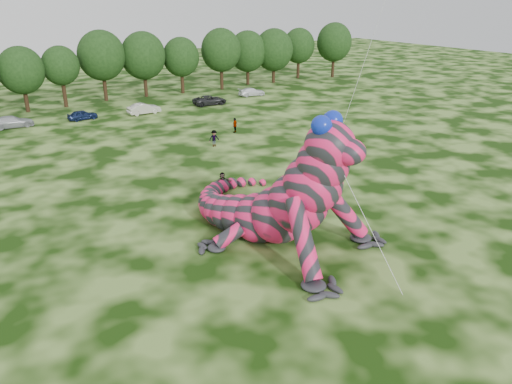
{
  "coord_description": "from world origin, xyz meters",
  "views": [
    {
      "loc": [
        -15.69,
        -18.15,
        15.61
      ],
      "look_at": [
        0.26,
        5.92,
        4.0
      ],
      "focal_mm": 35.0,
      "sensor_mm": 36.0,
      "label": 1
    }
  ],
  "objects": [
    {
      "name": "tree_16",
      "position": [
        45.45,
        59.37,
        4.69
      ],
      "size": [
        6.26,
        5.63,
        9.37
      ],
      "primitive_type": null,
      "color": "black",
      "rests_on": "ground"
    },
    {
      "name": "car_7",
      "position": [
        28.24,
        49.41,
        0.63
      ],
      "size": [
        4.55,
        2.34,
        1.26
      ],
      "primitive_type": "imported",
      "rotation": [
        0.0,
        0.0,
        1.44
      ],
      "color": "white",
      "rests_on": "ground"
    },
    {
      "name": "tree_14",
      "position": [
        33.46,
        58.72,
        4.7
      ],
      "size": [
        6.82,
        6.14,
        9.4
      ],
      "primitive_type": null,
      "color": "black",
      "rests_on": "ground"
    },
    {
      "name": "tree_9",
      "position": [
        1.06,
        57.35,
        4.34
      ],
      "size": [
        5.27,
        4.74,
        8.68
      ],
      "primitive_type": null,
      "color": "black",
      "rests_on": "ground"
    },
    {
      "name": "inflatable_gecko",
      "position": [
        1.33,
        6.92,
        4.64
      ],
      "size": [
        21.73,
        23.25,
        9.28
      ],
      "primitive_type": null,
      "rotation": [
        0.0,
        0.0,
        0.41
      ],
      "color": "#F21C5D",
      "rests_on": "ground"
    },
    {
      "name": "spectator_3",
      "position": [
        14.21,
        31.53,
        0.88
      ],
      "size": [
        1.1,
        0.93,
        1.77
      ],
      "primitive_type": "imported",
      "rotation": [
        0.0,
        0.0,
        3.72
      ],
      "color": "gray",
      "rests_on": "ground"
    },
    {
      "name": "tree_11",
      "position": [
        13.79,
        58.2,
        5.03
      ],
      "size": [
        7.01,
        6.31,
        10.07
      ],
      "primitive_type": null,
      "color": "black",
      "rests_on": "ground"
    },
    {
      "name": "tree_8",
      "position": [
        -4.22,
        56.99,
        4.47
      ],
      "size": [
        6.14,
        5.53,
        8.94
      ],
      "primitive_type": null,
      "color": "black",
      "rests_on": "ground"
    },
    {
      "name": "tree_12",
      "position": [
        20.01,
        57.74,
        4.49
      ],
      "size": [
        5.99,
        5.39,
        8.97
      ],
      "primitive_type": null,
      "color": "black",
      "rests_on": "ground"
    },
    {
      "name": "car_3",
      "position": [
        -7.52,
        48.7,
        0.72
      ],
      "size": [
        5.06,
        2.29,
        1.44
      ],
      "primitive_type": "imported",
      "rotation": [
        0.0,
        0.0,
        1.52
      ],
      "color": "#A6A9AE",
      "rests_on": "ground"
    },
    {
      "name": "car_5",
      "position": [
        8.84,
        46.71,
        0.74
      ],
      "size": [
        4.55,
        1.73,
        1.48
      ],
      "primitive_type": "imported",
      "rotation": [
        0.0,
        0.0,
        1.61
      ],
      "color": "beige",
      "rests_on": "ground"
    },
    {
      "name": "tree_17",
      "position": [
        51.95,
        56.66,
        5.15
      ],
      "size": [
        6.98,
        6.28,
        10.3
      ],
      "primitive_type": null,
      "color": "black",
      "rests_on": "ground"
    },
    {
      "name": "spectator_5",
      "position": [
        3.56,
        15.99,
        0.82
      ],
      "size": [
        1.59,
        0.8,
        1.64
      ],
      "primitive_type": "imported",
      "rotation": [
        0.0,
        0.0,
        6.07
      ],
      "color": "gray",
      "rests_on": "ground"
    },
    {
      "name": "tree_15",
      "position": [
        38.47,
        57.77,
        4.82
      ],
      "size": [
        7.17,
        6.45,
        9.63
      ],
      "primitive_type": null,
      "color": "black",
      "rests_on": "ground"
    },
    {
      "name": "car_4",
      "position": [
        0.87,
        48.01,
        0.65
      ],
      "size": [
        3.86,
        1.7,
        1.29
      ],
      "primitive_type": "imported",
      "rotation": [
        0.0,
        0.0,
        1.62
      ],
      "color": "#121F47",
      "rests_on": "ground"
    },
    {
      "name": "tree_10",
      "position": [
        7.4,
        58.58,
        5.25
      ],
      "size": [
        7.09,
        6.38,
        10.5
      ],
      "primitive_type": null,
      "color": "black",
      "rests_on": "ground"
    },
    {
      "name": "ground",
      "position": [
        0.0,
        0.0,
        0.0
      ],
      "size": [
        240.0,
        240.0,
        0.0
      ],
      "primitive_type": "plane",
      "color": "#16330A",
      "rests_on": "ground"
    },
    {
      "name": "spectator_2",
      "position": [
        9.35,
        27.85,
        0.9
      ],
      "size": [
        1.24,
        0.82,
        1.8
      ],
      "primitive_type": "imported",
      "rotation": [
        0.0,
        0.0,
        6.15
      ],
      "color": "gray",
      "rests_on": "ground"
    },
    {
      "name": "car_6",
      "position": [
        19.25,
        47.0,
        0.7
      ],
      "size": [
        5.24,
        2.8,
        1.4
      ],
      "primitive_type": "imported",
      "rotation": [
        0.0,
        0.0,
        1.47
      ],
      "color": "black",
      "rests_on": "ground"
    },
    {
      "name": "tree_13",
      "position": [
        27.13,
        57.13,
        5.06
      ],
      "size": [
        6.83,
        6.15,
        10.13
      ],
      "primitive_type": null,
      "color": "black",
      "rests_on": "ground"
    }
  ]
}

